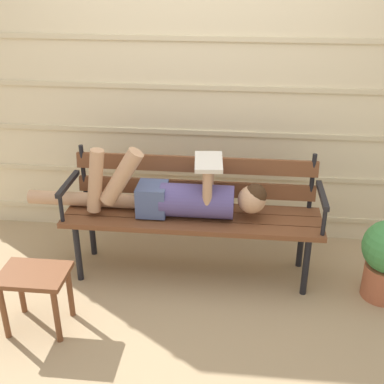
% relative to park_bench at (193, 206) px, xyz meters
% --- Properties ---
extents(ground_plane, '(12.00, 12.00, 0.00)m').
position_rel_park_bench_xyz_m(ground_plane, '(0.00, -0.18, -0.51)').
color(ground_plane, tan).
extents(house_siding, '(4.07, 0.08, 2.42)m').
position_rel_park_bench_xyz_m(house_siding, '(0.00, 0.57, 0.70)').
color(house_siding, beige).
rests_on(house_siding, ground).
extents(park_bench, '(1.77, 0.45, 0.87)m').
position_rel_park_bench_xyz_m(park_bench, '(0.00, 0.00, 0.00)').
color(park_bench, brown).
rests_on(park_bench, ground).
extents(reclining_person, '(1.68, 0.27, 0.51)m').
position_rel_park_bench_xyz_m(reclining_person, '(-0.12, -0.07, 0.11)').
color(reclining_person, '#514784').
extents(footstool, '(0.40, 0.30, 0.40)m').
position_rel_park_bench_xyz_m(footstool, '(-0.87, -0.74, -0.20)').
color(footstool, brown).
rests_on(footstool, ground).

